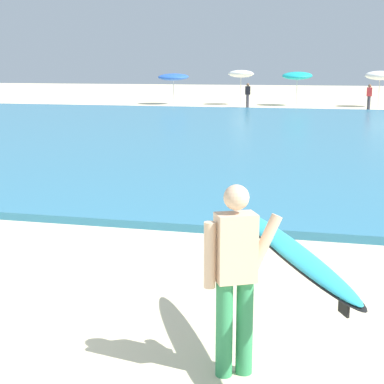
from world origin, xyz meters
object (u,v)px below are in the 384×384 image
object	(u,v)px
beachgoer_near_row_left	(369,96)
beachgoer_near_row_mid	(248,95)
beach_umbrella_1	(241,74)
beach_umbrella_2	(297,76)
beach_umbrella_3	(380,75)
surfer_with_board	(262,262)
beach_umbrella_0	(173,77)

from	to	relation	value
beachgoer_near_row_left	beachgoer_near_row_mid	xyz separation A→B (m)	(-7.63, 0.34, 0.00)
beach_umbrella_1	beach_umbrella_2	xyz separation A→B (m)	(3.89, -0.05, -0.11)
beachgoer_near_row_mid	beach_umbrella_2	bearing A→B (deg)	41.76
beach_umbrella_3	beachgoer_near_row_left	size ratio (longest dim) A/B	1.51
surfer_with_board	beach_umbrella_2	size ratio (longest dim) A/B	1.04
beachgoer_near_row_mid	surfer_with_board	bearing A→B (deg)	-81.22
beach_umbrella_0	beach_umbrella_2	size ratio (longest dim) A/B	0.93
beachgoer_near_row_left	beach_umbrella_2	bearing A→B (deg)	147.17
surfer_with_board	beach_umbrella_2	world-z (taller)	beach_umbrella_2
beach_umbrella_0	beachgoer_near_row_left	bearing A→B (deg)	-10.32
beach_umbrella_0	beach_umbrella_1	size ratio (longest dim) A/B	0.91
beachgoer_near_row_mid	beach_umbrella_0	bearing A→B (deg)	159.77
beachgoer_near_row_left	beach_umbrella_3	bearing A→B (deg)	75.80
beach_umbrella_2	beachgoer_near_row_mid	bearing A→B (deg)	-138.24
beach_umbrella_2	beachgoer_near_row_left	bearing A→B (deg)	-32.83
surfer_with_board	beach_umbrella_0	distance (m)	37.92
beach_umbrella_1	beachgoer_near_row_left	distance (m)	9.16
beach_umbrella_1	beach_umbrella_0	bearing A→B (deg)	-172.26
beach_umbrella_1	beach_umbrella_3	distance (m)	9.28
beach_umbrella_2	beachgoer_near_row_mid	world-z (taller)	beach_umbrella_2
surfer_with_board	beach_umbrella_1	xyz separation A→B (m)	(-6.20, 36.95, 1.11)
beach_umbrella_3	beach_umbrella_2	bearing A→B (deg)	179.21
beach_umbrella_0	beach_umbrella_3	distance (m)	14.00
beach_umbrella_1	beach_umbrella_3	bearing A→B (deg)	-0.79
surfer_with_board	beachgoer_near_row_mid	size ratio (longest dim) A/B	1.56
beach_umbrella_3	beachgoer_near_row_mid	xyz separation A→B (m)	(-8.37, -2.59, -1.22)
surfer_with_board	beach_umbrella_3	size ratio (longest dim) A/B	1.03
surfer_with_board	beachgoer_near_row_left	distance (m)	33.98
beach_umbrella_0	beach_umbrella_1	xyz separation A→B (m)	(4.72, 0.64, 0.23)
beachgoer_near_row_mid	beach_umbrella_3	bearing A→B (deg)	17.17
beach_umbrella_3	beachgoer_near_row_mid	bearing A→B (deg)	-162.83
surfer_with_board	beach_umbrella_3	distance (m)	36.96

